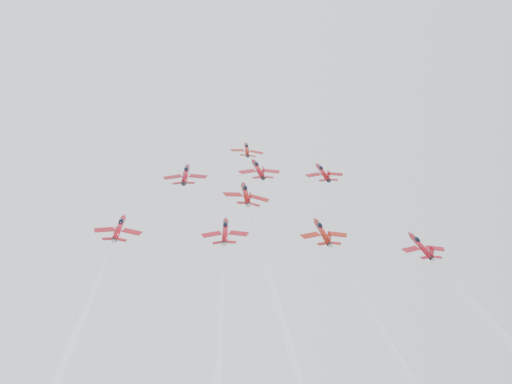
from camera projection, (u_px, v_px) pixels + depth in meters
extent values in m
cylinder|color=#A5190F|center=(247.00, 150.00, 169.11)|extent=(1.03, 7.88, 6.80)
cone|color=#A5190F|center=(246.00, 143.00, 174.37)|extent=(1.03, 2.25, 2.12)
cone|color=black|center=(248.00, 157.00, 164.27)|extent=(1.03, 1.53, 1.52)
ellipsoid|color=black|center=(246.00, 146.00, 170.91)|extent=(0.94, 2.13, 1.97)
cube|color=#A5190F|center=(237.00, 151.00, 168.19)|extent=(3.81, 2.40, 1.15)
cube|color=#A5190F|center=(257.00, 151.00, 168.68)|extent=(3.81, 2.40, 1.15)
cube|color=#A5190F|center=(248.00, 151.00, 164.88)|extent=(0.11, 2.50, 2.53)
cube|color=#A5190F|center=(243.00, 155.00, 165.01)|extent=(1.83, 1.18, 0.66)
cube|color=#A5190F|center=(253.00, 156.00, 165.26)|extent=(1.83, 1.18, 0.66)
cylinder|color=maroon|center=(186.00, 175.00, 149.59)|extent=(1.20, 9.14, 7.89)
cone|color=maroon|center=(186.00, 165.00, 155.70)|extent=(1.20, 2.61, 2.46)
cone|color=black|center=(185.00, 185.00, 143.98)|extent=(1.20, 1.77, 1.76)
ellipsoid|color=black|center=(186.00, 169.00, 151.68)|extent=(1.09, 2.47, 2.29)
cube|color=maroon|center=(173.00, 176.00, 148.52)|extent=(4.43, 2.78, 1.34)
cube|color=maroon|center=(198.00, 177.00, 149.09)|extent=(4.43, 2.78, 1.34)
cube|color=maroon|center=(185.00, 177.00, 144.68)|extent=(0.13, 2.90, 2.93)
cube|color=maroon|center=(178.00, 183.00, 144.83)|extent=(2.13, 1.37, 0.76)
cube|color=maroon|center=(192.00, 183.00, 145.12)|extent=(2.13, 1.37, 0.76)
cylinder|color=#A20F1B|center=(258.00, 170.00, 155.96)|extent=(1.20, 9.13, 7.88)
cone|color=#A20F1B|center=(256.00, 160.00, 162.07)|extent=(1.20, 2.61, 2.45)
cone|color=black|center=(261.00, 179.00, 150.36)|extent=(1.20, 1.77, 1.76)
ellipsoid|color=black|center=(258.00, 164.00, 158.06)|extent=(1.09, 2.47, 2.29)
cube|color=#A20F1B|center=(247.00, 171.00, 154.90)|extent=(4.42, 2.78, 1.34)
cube|color=#A20F1B|center=(271.00, 172.00, 155.46)|extent=(4.42, 2.78, 1.34)
cube|color=#A20F1B|center=(260.00, 172.00, 151.06)|extent=(0.13, 2.90, 2.93)
cube|color=#A20F1B|center=(254.00, 177.00, 151.21)|extent=(2.12, 1.37, 0.76)
cube|color=#A20F1B|center=(267.00, 177.00, 151.51)|extent=(2.12, 1.37, 0.76)
cylinder|color=maroon|center=(323.00, 173.00, 156.73)|extent=(1.10, 8.42, 7.27)
cone|color=maroon|center=(319.00, 164.00, 162.36)|extent=(1.10, 2.40, 2.26)
cone|color=black|center=(327.00, 182.00, 151.57)|extent=(1.10, 1.63, 1.62)
ellipsoid|color=black|center=(322.00, 168.00, 158.66)|extent=(1.00, 2.28, 2.11)
cube|color=maroon|center=(313.00, 174.00, 155.76)|extent=(4.08, 2.56, 1.23)
cube|color=maroon|center=(335.00, 175.00, 156.27)|extent=(4.08, 2.56, 1.23)
cube|color=maroon|center=(327.00, 175.00, 152.21)|extent=(0.12, 2.67, 2.70)
cube|color=maroon|center=(321.00, 180.00, 152.36)|extent=(1.96, 1.26, 0.70)
cube|color=maroon|center=(332.00, 180.00, 152.62)|extent=(1.96, 1.26, 0.70)
cylinder|color=maroon|center=(246.00, 194.00, 141.05)|extent=(1.21, 9.24, 7.98)
cone|color=maroon|center=(244.00, 183.00, 147.23)|extent=(1.21, 2.64, 2.48)
cone|color=black|center=(248.00, 206.00, 135.38)|extent=(1.21, 1.79, 1.78)
ellipsoid|color=black|center=(245.00, 188.00, 143.17)|extent=(1.10, 2.50, 2.31)
cube|color=maroon|center=(233.00, 196.00, 139.98)|extent=(4.47, 2.81, 1.35)
cube|color=maroon|center=(260.00, 197.00, 140.55)|extent=(4.47, 2.81, 1.35)
cube|color=maroon|center=(248.00, 198.00, 136.09)|extent=(0.13, 2.93, 2.96)
cube|color=maroon|center=(240.00, 204.00, 136.25)|extent=(2.15, 1.39, 0.77)
cube|color=maroon|center=(255.00, 204.00, 136.54)|extent=(2.15, 1.39, 0.77)
cylinder|color=white|center=(271.00, 351.00, 89.41)|extent=(1.54, 77.19, 64.60)
cylinder|color=#A20F1B|center=(119.00, 229.00, 121.58)|extent=(1.07, 8.13, 7.02)
cone|color=#A20F1B|center=(122.00, 216.00, 127.01)|extent=(1.07, 2.32, 2.18)
cone|color=black|center=(115.00, 242.00, 116.59)|extent=(1.07, 1.58, 1.56)
ellipsoid|color=black|center=(120.00, 221.00, 123.44)|extent=(0.97, 2.20, 2.03)
cube|color=#A20F1B|center=(104.00, 230.00, 120.64)|extent=(3.93, 2.47, 1.19)
cube|color=#A20F1B|center=(132.00, 231.00, 121.14)|extent=(3.93, 2.47, 1.19)
cube|color=#A20F1B|center=(116.00, 233.00, 117.22)|extent=(0.12, 2.58, 2.60)
cube|color=#A20F1B|center=(108.00, 239.00, 117.35)|extent=(1.89, 1.22, 0.68)
cube|color=#A20F1B|center=(123.00, 239.00, 117.61)|extent=(1.89, 1.22, 0.68)
cylinder|color=#A70F1B|center=(225.00, 232.00, 123.28)|extent=(1.06, 8.08, 6.98)
cone|color=#A70F1B|center=(224.00, 219.00, 128.68)|extent=(1.06, 2.31, 2.17)
cone|color=black|center=(226.00, 245.00, 118.32)|extent=(1.06, 1.57, 1.55)
ellipsoid|color=black|center=(225.00, 225.00, 125.13)|extent=(0.96, 2.18, 2.02)
cube|color=#A70F1B|center=(212.00, 233.00, 122.34)|extent=(3.91, 2.46, 1.18)
cube|color=#A70F1B|center=(239.00, 234.00, 122.83)|extent=(3.91, 2.46, 1.18)
cube|color=#A70F1B|center=(226.00, 236.00, 118.94)|extent=(0.12, 2.57, 2.59)
cube|color=#A70F1B|center=(219.00, 242.00, 119.07)|extent=(1.88, 1.21, 0.68)
cube|color=#A70F1B|center=(233.00, 242.00, 119.33)|extent=(1.88, 1.21, 0.68)
cylinder|color=#A01A0F|center=(323.00, 233.00, 125.66)|extent=(1.10, 8.38, 7.24)
cone|color=#A01A0F|center=(318.00, 219.00, 131.27)|extent=(1.10, 2.39, 2.25)
cone|color=black|center=(328.00, 246.00, 120.52)|extent=(1.10, 1.62, 1.61)
ellipsoid|color=black|center=(321.00, 225.00, 127.59)|extent=(1.00, 2.27, 2.10)
cube|color=#A01A0F|center=(310.00, 234.00, 124.69)|extent=(4.06, 2.55, 1.23)
cube|color=#A01A0F|center=(337.00, 235.00, 125.21)|extent=(4.06, 2.55, 1.23)
cube|color=#A01A0F|center=(327.00, 237.00, 121.17)|extent=(0.12, 2.66, 2.69)
cube|color=#A01A0F|center=(320.00, 243.00, 121.31)|extent=(1.95, 1.26, 0.70)
cube|color=#A01A0F|center=(334.00, 244.00, 121.57)|extent=(1.95, 1.26, 0.70)
cylinder|color=#A70F20|center=(421.00, 247.00, 122.73)|extent=(1.01, 7.68, 6.63)
cone|color=#A70F20|center=(413.00, 234.00, 127.86)|extent=(1.01, 2.19, 2.06)
cone|color=black|center=(430.00, 260.00, 118.02)|extent=(1.01, 1.49, 1.48)
ellipsoid|color=black|center=(418.00, 240.00, 124.49)|extent=(0.91, 2.07, 1.92)
cube|color=#A70F20|center=(410.00, 248.00, 121.84)|extent=(3.72, 2.33, 1.12)
cube|color=#A70F20|center=(435.00, 249.00, 122.31)|extent=(3.72, 2.33, 1.12)
cube|color=#A70F20|center=(429.00, 252.00, 118.61)|extent=(0.11, 2.44, 2.46)
cube|color=#A70F20|center=(422.00, 257.00, 118.74)|extent=(1.78, 1.15, 0.64)
cube|color=#A70F20|center=(435.00, 257.00, 118.98)|extent=(1.78, 1.15, 0.64)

